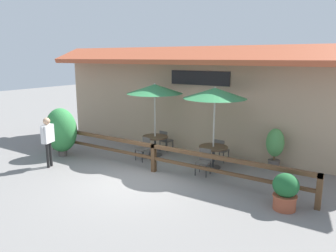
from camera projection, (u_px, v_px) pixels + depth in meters
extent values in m
plane|color=slate|center=(134.00, 181.00, 10.23)|extent=(60.00, 60.00, 0.00)
cube|color=tan|center=(198.00, 107.00, 13.30)|extent=(14.00, 0.40, 3.60)
cube|color=#B25133|center=(193.00, 55.00, 12.42)|extent=(14.28, 1.48, 0.70)
cube|color=black|center=(199.00, 78.00, 12.79)|extent=(2.56, 0.04, 0.55)
cube|color=brown|center=(154.00, 146.00, 10.91)|extent=(10.40, 0.14, 0.11)
cube|color=brown|center=(154.00, 158.00, 10.99)|extent=(10.40, 0.10, 0.09)
cube|color=brown|center=(54.00, 138.00, 13.74)|extent=(0.14, 0.14, 0.95)
cube|color=brown|center=(154.00, 158.00, 10.99)|extent=(0.14, 0.14, 0.95)
cube|color=brown|center=(319.00, 192.00, 8.25)|extent=(0.14, 0.14, 0.95)
cylinder|color=#B7B2A8|center=(155.00, 124.00, 12.69)|extent=(0.06, 0.06, 2.49)
cone|color=#33844C|center=(155.00, 89.00, 12.41)|extent=(2.14, 2.14, 0.36)
sphere|color=#B2ADA3|center=(155.00, 84.00, 12.37)|extent=(0.07, 0.07, 0.07)
cylinder|color=#4C3826|center=(155.00, 137.00, 12.80)|extent=(1.00, 1.00, 0.05)
cylinder|color=#333333|center=(155.00, 146.00, 12.88)|extent=(0.07, 0.07, 0.72)
cylinder|color=#333333|center=(155.00, 155.00, 12.95)|extent=(0.55, 0.55, 0.03)
cube|color=#514C47|center=(143.00, 149.00, 12.21)|extent=(0.49, 0.49, 0.05)
cube|color=#514C47|center=(146.00, 143.00, 12.29)|extent=(0.40, 0.11, 0.40)
cylinder|color=#2D2D2D|center=(136.00, 155.00, 12.25)|extent=(0.04, 0.04, 0.40)
cylinder|color=#2D2D2D|center=(142.00, 157.00, 11.99)|extent=(0.04, 0.04, 0.40)
cylinder|color=#2D2D2D|center=(143.00, 153.00, 12.52)|extent=(0.04, 0.04, 0.40)
cylinder|color=#2D2D2D|center=(150.00, 155.00, 12.26)|extent=(0.04, 0.04, 0.40)
cube|color=#514C47|center=(166.00, 140.00, 13.52)|extent=(0.47, 0.47, 0.05)
cube|color=#514C47|center=(163.00, 136.00, 13.33)|extent=(0.40, 0.09, 0.40)
cylinder|color=#2D2D2D|center=(173.00, 146.00, 13.59)|extent=(0.04, 0.04, 0.40)
cylinder|color=#2D2D2D|center=(166.00, 144.00, 13.83)|extent=(0.04, 0.04, 0.40)
cylinder|color=#2D2D2D|center=(167.00, 147.00, 13.30)|extent=(0.04, 0.04, 0.40)
cylinder|color=#2D2D2D|center=(160.00, 146.00, 13.54)|extent=(0.04, 0.04, 0.40)
cylinder|color=#B7B2A8|center=(214.00, 133.00, 11.23)|extent=(0.06, 0.06, 2.49)
cone|color=#33844C|center=(215.00, 93.00, 10.95)|extent=(2.14, 2.14, 0.36)
sphere|color=#B2ADA3|center=(215.00, 88.00, 10.91)|extent=(0.07, 0.07, 0.07)
cylinder|color=#4C3826|center=(213.00, 147.00, 11.34)|extent=(1.00, 1.00, 0.05)
cylinder|color=#333333|center=(213.00, 158.00, 11.42)|extent=(0.07, 0.07, 0.72)
cylinder|color=#333333|center=(213.00, 167.00, 11.49)|extent=(0.55, 0.55, 0.03)
cube|color=#514C47|center=(203.00, 162.00, 10.70)|extent=(0.46, 0.46, 0.05)
cube|color=#514C47|center=(205.00, 154.00, 10.82)|extent=(0.40, 0.07, 0.40)
cylinder|color=#2D2D2D|center=(195.00, 170.00, 10.67)|extent=(0.04, 0.04, 0.40)
cylinder|color=#2D2D2D|center=(206.00, 172.00, 10.50)|extent=(0.04, 0.04, 0.40)
cylinder|color=#2D2D2D|center=(200.00, 166.00, 11.00)|extent=(0.04, 0.04, 0.40)
cylinder|color=#2D2D2D|center=(210.00, 168.00, 10.83)|extent=(0.04, 0.04, 0.40)
cube|color=#514C47|center=(222.00, 150.00, 12.11)|extent=(0.46, 0.46, 0.05)
cube|color=#514C47|center=(219.00, 145.00, 11.92)|extent=(0.40, 0.08, 0.40)
cylinder|color=#2D2D2D|center=(228.00, 156.00, 12.18)|extent=(0.04, 0.04, 0.40)
cylinder|color=#2D2D2D|center=(220.00, 154.00, 12.42)|extent=(0.04, 0.04, 0.40)
cylinder|color=#2D2D2D|center=(223.00, 158.00, 11.89)|extent=(0.04, 0.04, 0.40)
cylinder|color=#2D2D2D|center=(214.00, 156.00, 12.13)|extent=(0.04, 0.04, 0.40)
cylinder|color=#564C47|center=(63.00, 152.00, 12.85)|extent=(0.33, 0.33, 0.30)
cylinder|color=#564C47|center=(62.00, 149.00, 12.82)|extent=(0.36, 0.36, 0.04)
ellipsoid|color=#338442|center=(61.00, 130.00, 12.67)|extent=(1.27, 1.14, 1.71)
cylinder|color=#9E4C33|center=(284.00, 202.00, 8.31)|extent=(0.56, 0.56, 0.39)
cylinder|color=#9E4C33|center=(285.00, 196.00, 8.27)|extent=(0.61, 0.61, 0.04)
ellipsoid|color=#1E5B2D|center=(286.00, 185.00, 8.21)|extent=(0.65, 0.59, 0.62)
cylinder|color=#564C47|center=(274.00, 164.00, 11.33)|extent=(0.38, 0.38, 0.32)
cylinder|color=#564C47|center=(274.00, 161.00, 11.30)|extent=(0.41, 0.41, 0.04)
cylinder|color=brown|center=(274.00, 156.00, 11.27)|extent=(0.07, 0.07, 0.29)
ellipsoid|color=#4C934C|center=(275.00, 143.00, 11.17)|extent=(0.61, 0.55, 0.98)
cylinder|color=black|center=(48.00, 155.00, 11.40)|extent=(0.10, 0.10, 0.89)
cylinder|color=black|center=(51.00, 154.00, 11.57)|extent=(0.10, 0.10, 0.89)
cube|color=silver|center=(48.00, 134.00, 11.33)|extent=(0.35, 0.52, 0.63)
cylinder|color=silver|center=(43.00, 136.00, 11.07)|extent=(0.08, 0.08, 0.60)
cylinder|color=silver|center=(52.00, 132.00, 11.58)|extent=(0.08, 0.08, 0.60)
sphere|color=tan|center=(47.00, 121.00, 11.23)|extent=(0.24, 0.24, 0.24)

